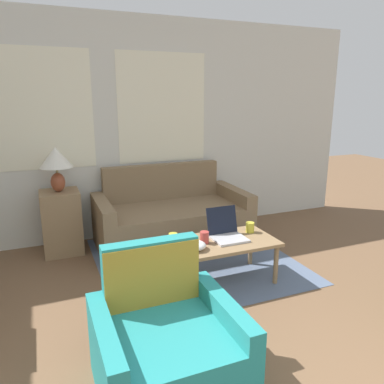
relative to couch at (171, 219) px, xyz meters
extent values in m
cube|color=silver|center=(-0.54, 0.47, 1.03)|extent=(6.52, 0.05, 2.60)
cube|color=white|center=(-1.31, 0.44, 1.28)|extent=(1.10, 0.01, 1.30)
cube|color=white|center=(0.07, 0.44, 1.28)|extent=(1.10, 0.01, 1.30)
cube|color=slate|center=(0.05, -0.60, -0.27)|extent=(1.97, 1.99, 0.01)
cube|color=#846B4C|center=(0.00, -0.07, -0.05)|extent=(1.45, 0.91, 0.45)
cube|color=#846B4C|center=(0.00, 0.33, 0.17)|extent=(1.45, 0.12, 0.88)
cube|color=#846B4C|center=(-0.80, -0.07, 0.02)|extent=(0.14, 0.91, 0.60)
cube|color=#846B4C|center=(0.80, -0.07, 0.02)|extent=(0.14, 0.91, 0.60)
cube|color=teal|center=(-0.79, -2.22, -0.07)|extent=(0.61, 0.76, 0.40)
cube|color=teal|center=(-0.79, -1.90, 0.14)|extent=(0.61, 0.10, 0.83)
cube|color=teal|center=(-1.14, -2.22, -0.01)|extent=(0.10, 0.76, 0.52)
cube|color=teal|center=(-0.43, -2.22, -0.01)|extent=(0.10, 0.76, 0.52)
cube|color=#A87F28|center=(-0.79, -1.95, 0.24)|extent=(0.61, 0.01, 0.60)
cube|color=#937551|center=(-1.21, 0.16, 0.07)|extent=(0.41, 0.41, 0.70)
ellipsoid|color=brown|center=(-1.21, 0.16, 0.52)|extent=(0.15, 0.15, 0.21)
cylinder|color=tan|center=(-1.21, 0.16, 0.66)|extent=(0.02, 0.02, 0.06)
cone|color=white|center=(-1.21, 0.16, 0.79)|extent=(0.35, 0.35, 0.22)
cube|color=#8E704C|center=(0.05, -1.14, 0.12)|extent=(1.10, 0.55, 0.03)
cylinder|color=#8E704C|center=(-0.45, -1.36, -0.09)|extent=(0.04, 0.04, 0.38)
cylinder|color=#8E704C|center=(0.55, -1.36, -0.09)|extent=(0.04, 0.04, 0.38)
cylinder|color=#8E704C|center=(-0.45, -0.91, -0.09)|extent=(0.04, 0.04, 0.38)
cylinder|color=#8E704C|center=(0.55, -0.91, -0.09)|extent=(0.04, 0.04, 0.38)
cube|color=#B7B7BC|center=(0.18, -1.14, 0.14)|extent=(0.30, 0.26, 0.02)
cube|color=black|center=(0.18, -0.98, 0.28)|extent=(0.30, 0.08, 0.25)
cylinder|color=gold|center=(-0.32, -0.99, 0.17)|extent=(0.08, 0.08, 0.08)
cylinder|color=#B23D38|center=(-0.07, -1.12, 0.19)|extent=(0.08, 0.08, 0.11)
cylinder|color=gold|center=(0.46, -1.04, 0.18)|extent=(0.08, 0.08, 0.10)
ellipsoid|color=white|center=(-0.20, -1.22, 0.17)|extent=(0.19, 0.19, 0.07)
cube|color=black|center=(-0.16, -1.01, 0.14)|extent=(0.10, 0.16, 0.02)
camera|label=1|loc=(-1.37, -4.00, 1.42)|focal=35.00mm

